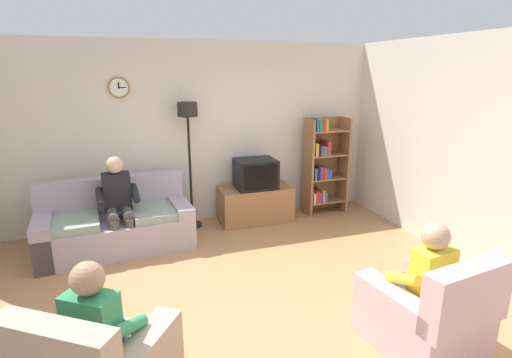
# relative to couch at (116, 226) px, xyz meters

# --- Properties ---
(ground_plane) EXTENTS (12.00, 12.00, 0.00)m
(ground_plane) POSITION_rel_couch_xyz_m (1.22, -1.91, -0.31)
(ground_plane) COLOR #B27F51
(back_wall_assembly) EXTENTS (6.20, 0.17, 2.70)m
(back_wall_assembly) POSITION_rel_couch_xyz_m (1.22, 0.75, 1.04)
(back_wall_assembly) COLOR silver
(back_wall_assembly) RESTS_ON ground_plane
(right_wall) EXTENTS (0.12, 5.80, 2.70)m
(right_wall) POSITION_rel_couch_xyz_m (4.08, -1.91, 1.04)
(right_wall) COLOR silver
(right_wall) RESTS_ON ground_plane
(couch) EXTENTS (1.97, 1.05, 0.90)m
(couch) POSITION_rel_couch_xyz_m (0.00, 0.00, 0.00)
(couch) COLOR #A899A8
(couch) RESTS_ON ground_plane
(tv_stand) EXTENTS (1.10, 0.56, 0.55)m
(tv_stand) POSITION_rel_couch_xyz_m (2.03, 0.35, -0.04)
(tv_stand) COLOR olive
(tv_stand) RESTS_ON ground_plane
(tv) EXTENTS (0.60, 0.49, 0.44)m
(tv) POSITION_rel_couch_xyz_m (2.03, 0.32, 0.46)
(tv) COLOR black
(tv) RESTS_ON tv_stand
(bookshelf) EXTENTS (0.68, 0.36, 1.56)m
(bookshelf) POSITION_rel_couch_xyz_m (3.21, 0.41, 0.49)
(bookshelf) COLOR olive
(bookshelf) RESTS_ON ground_plane
(floor_lamp) EXTENTS (0.28, 0.28, 1.85)m
(floor_lamp) POSITION_rel_couch_xyz_m (1.07, 0.44, 1.14)
(floor_lamp) COLOR black
(floor_lamp) RESTS_ON ground_plane
(armchair_near_bookshelf) EXTENTS (0.92, 0.98, 0.90)m
(armchair_near_bookshelf) POSITION_rel_couch_xyz_m (2.49, -2.86, -0.02)
(armchair_near_bookshelf) COLOR beige
(armchair_near_bookshelf) RESTS_ON ground_plane
(person_on_couch) EXTENTS (0.54, 0.56, 1.24)m
(person_on_couch) POSITION_rel_couch_xyz_m (0.06, -0.11, 0.39)
(person_on_couch) COLOR black
(person_on_couch) RESTS_ON ground_plane
(person_in_left_armchair) EXTENTS (0.61, 0.64, 1.12)m
(person_in_left_armchair) POSITION_rel_couch_xyz_m (-0.04, -2.62, 0.29)
(person_in_left_armchair) COLOR #338C59
(person_in_left_armchair) RESTS_ON ground_plane
(person_in_right_armchair) EXTENTS (0.55, 0.57, 1.12)m
(person_in_right_armchair) POSITION_rel_couch_xyz_m (2.48, -2.77, 0.29)
(person_in_right_armchair) COLOR yellow
(person_in_right_armchair) RESTS_ON ground_plane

